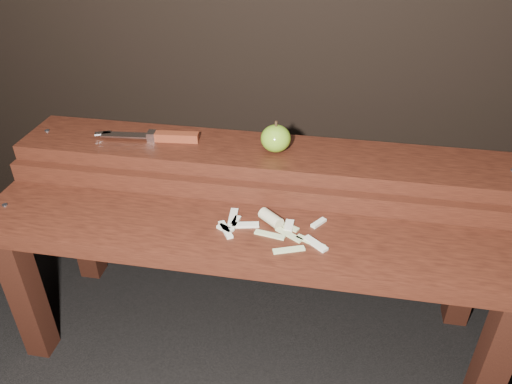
% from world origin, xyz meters
% --- Properties ---
extents(ground, '(60.00, 60.00, 0.00)m').
position_xyz_m(ground, '(0.00, 0.00, 0.00)').
color(ground, black).
extents(bench_front_tier, '(1.20, 0.20, 0.42)m').
position_xyz_m(bench_front_tier, '(0.00, -0.06, 0.35)').
color(bench_front_tier, black).
rests_on(bench_front_tier, ground).
extents(bench_rear_tier, '(1.20, 0.21, 0.50)m').
position_xyz_m(bench_rear_tier, '(0.00, 0.17, 0.41)').
color(bench_rear_tier, black).
rests_on(bench_rear_tier, ground).
extents(apple, '(0.07, 0.07, 0.08)m').
position_xyz_m(apple, '(0.03, 0.17, 0.53)').
color(apple, '#71A021').
rests_on(apple, bench_rear_tier).
extents(knife, '(0.26, 0.05, 0.02)m').
position_xyz_m(knife, '(-0.25, 0.17, 0.51)').
color(knife, maroon).
rests_on(knife, bench_rear_tier).
extents(apple_scraps, '(0.24, 0.14, 0.03)m').
position_xyz_m(apple_scraps, '(0.05, -0.03, 0.43)').
color(apple_scraps, beige).
rests_on(apple_scraps, bench_front_tier).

